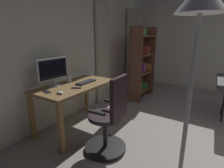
# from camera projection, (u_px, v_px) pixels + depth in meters

# --- Properties ---
(back_room_partition) EXTENTS (5.78, 0.10, 2.54)m
(back_room_partition) POSITION_uv_depth(u_px,v_px,m) (82.00, 47.00, 3.52)
(back_room_partition) COLOR beige
(back_room_partition) RESTS_ON ground
(curtain_left_panel) EXTENTS (0.53, 0.06, 2.18)m
(curtain_left_panel) POSITION_uv_depth(u_px,v_px,m) (131.00, 50.00, 5.09)
(curtain_left_panel) COLOR #BDB59E
(curtain_left_panel) RESTS_ON ground
(curtain_right_panel) EXTENTS (0.45, 0.06, 2.18)m
(curtain_right_panel) POSITION_uv_depth(u_px,v_px,m) (103.00, 54.00, 3.95)
(curtain_right_panel) COLOR #BDB59E
(curtain_right_panel) RESTS_ON ground
(desk) EXTENTS (1.28, 0.69, 0.75)m
(desk) POSITION_uv_depth(u_px,v_px,m) (76.00, 91.00, 2.82)
(desk) COLOR olive
(desk) RESTS_ON ground
(office_chair) EXTENTS (0.56, 0.56, 1.04)m
(office_chair) POSITION_uv_depth(u_px,v_px,m) (110.00, 119.00, 2.26)
(office_chair) COLOR black
(office_chair) RESTS_ON ground
(computer_monitor) EXTENTS (0.54, 0.18, 0.42)m
(computer_monitor) POSITION_uv_depth(u_px,v_px,m) (53.00, 70.00, 2.67)
(computer_monitor) COLOR #B7BCC1
(computer_monitor) RESTS_ON desk
(computer_keyboard) EXTENTS (0.38, 0.12, 0.02)m
(computer_keyboard) POSITION_uv_depth(u_px,v_px,m) (86.00, 82.00, 2.90)
(computer_keyboard) COLOR #232328
(computer_keyboard) RESTS_ON desk
(computer_mouse) EXTENTS (0.06, 0.10, 0.04)m
(computer_mouse) POSITION_uv_depth(u_px,v_px,m) (60.00, 93.00, 2.35)
(computer_mouse) COLOR white
(computer_mouse) RESTS_ON desk
(cell_phone_by_monitor) EXTENTS (0.13, 0.16, 0.01)m
(cell_phone_by_monitor) POSITION_uv_depth(u_px,v_px,m) (76.00, 88.00, 2.60)
(cell_phone_by_monitor) COLOR #232328
(cell_phone_by_monitor) RESTS_ON desk
(cell_phone_face_up) EXTENTS (0.11, 0.16, 0.01)m
(cell_phone_face_up) POSITION_uv_depth(u_px,v_px,m) (47.00, 92.00, 2.43)
(cell_phone_face_up) COLOR #232328
(cell_phone_face_up) RESTS_ON desk
(mug_coffee) EXTENTS (0.13, 0.08, 0.11)m
(mug_coffee) POSITION_uv_depth(u_px,v_px,m) (69.00, 79.00, 2.94)
(mug_coffee) COLOR white
(mug_coffee) RESTS_ON desk
(bookshelf) EXTENTS (0.85, 0.30, 1.69)m
(bookshelf) POSITION_uv_depth(u_px,v_px,m) (141.00, 63.00, 4.24)
(bookshelf) COLOR brown
(bookshelf) RESTS_ON ground
(floor_lamp) EXTENTS (0.28, 0.28, 1.79)m
(floor_lamp) POSITION_uv_depth(u_px,v_px,m) (196.00, 47.00, 1.04)
(floor_lamp) COLOR black
(floor_lamp) RESTS_ON ground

